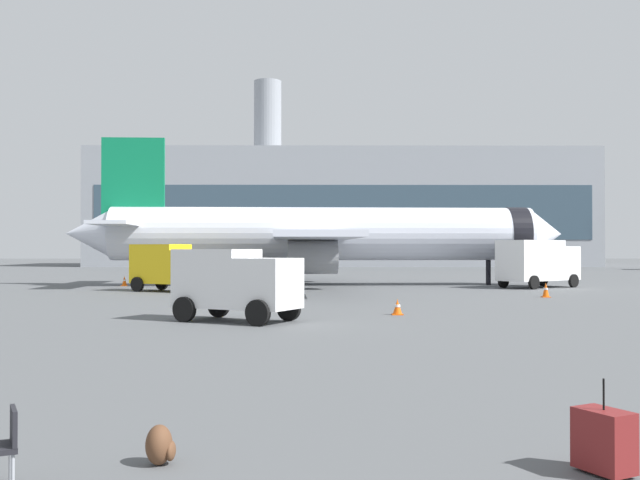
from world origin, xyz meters
The scene contains 12 objects.
airplane_at_gate centered at (0.46, 50.46, 3.66)m, with size 35.72×32.18×10.50m.
service_truck centered at (-8.80, 42.97, 1.61)m, with size 5.27×4.22×2.90m.
fuel_truck centered at (15.14, 47.24, 1.77)m, with size 6.28×5.43×3.20m.
cargo_van centered at (-2.82, 24.24, 1.45)m, with size 4.82×3.91×2.60m.
safety_cone_near centered at (12.51, 37.29, 0.39)m, with size 0.44×0.44×0.80m.
safety_cone_mid centered at (-13.35, 49.68, 0.35)m, with size 0.44×0.44×0.70m.
safety_cone_far centered at (3.30, 26.79, 0.31)m, with size 0.44×0.44×0.62m.
safety_cone_outer centered at (-8.16, 46.82, 0.33)m, with size 0.44×0.44×0.68m.
rolling_suitcase centered at (3.34, 6.28, 0.39)m, with size 0.65×0.75×1.10m.
traveller_backpack centered at (-1.85, 6.70, 0.23)m, with size 0.36×0.40×0.48m.
gate_chair centered at (-3.40, 5.83, 0.50)m, with size 0.64×0.64×0.86m.
terminal_building centered at (4.27, 115.83, 8.95)m, with size 76.15×23.39×29.68m.
Camera 1 is at (-0.01, -2.17, 2.59)m, focal length 41.25 mm.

